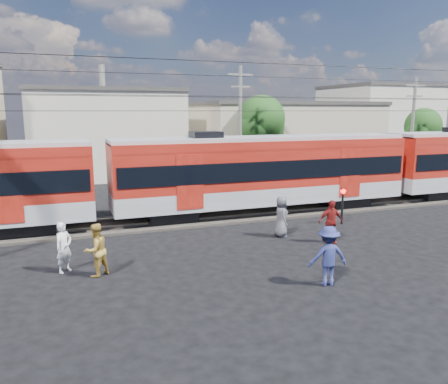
# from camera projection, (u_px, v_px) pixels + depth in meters

# --- Properties ---
(ground) EXTENTS (120.00, 120.00, 0.00)m
(ground) POSITION_uv_depth(u_px,v_px,m) (242.00, 275.00, 14.87)
(ground) COLOR black
(ground) RESTS_ON ground
(track_bed) EXTENTS (70.00, 3.40, 0.12)m
(track_bed) POSITION_uv_depth(u_px,v_px,m) (182.00, 219.00, 22.25)
(track_bed) COLOR #2D2823
(track_bed) RESTS_ON ground
(rail_near) EXTENTS (70.00, 0.12, 0.12)m
(rail_near) POSITION_uv_depth(u_px,v_px,m) (186.00, 220.00, 21.53)
(rail_near) COLOR #59544C
(rail_near) RESTS_ON track_bed
(rail_far) EXTENTS (70.00, 0.12, 0.12)m
(rail_far) POSITION_uv_depth(u_px,v_px,m) (179.00, 214.00, 22.92)
(rail_far) COLOR #59544C
(rail_far) RESTS_ON track_bed
(commuter_train) EXTENTS (50.30, 3.08, 4.17)m
(commuter_train) POSITION_uv_depth(u_px,v_px,m) (267.00, 169.00, 23.41)
(commuter_train) COLOR black
(commuter_train) RESTS_ON ground
(building_midwest) EXTENTS (12.24, 12.24, 7.30)m
(building_midwest) POSITION_uv_depth(u_px,v_px,m) (105.00, 132.00, 38.46)
(building_midwest) COLOR beige
(building_midwest) RESTS_ON ground
(building_mideast) EXTENTS (16.32, 10.20, 6.30)m
(building_mideast) POSITION_uv_depth(u_px,v_px,m) (282.00, 136.00, 41.18)
(building_mideast) COLOR #B9AB8D
(building_mideast) RESTS_ON ground
(building_east) EXTENTS (10.20, 10.20, 8.30)m
(building_east) POSITION_uv_depth(u_px,v_px,m) (377.00, 123.00, 49.41)
(building_east) COLOR beige
(building_east) RESTS_ON ground
(utility_pole_mid) EXTENTS (1.80, 0.24, 8.50)m
(utility_pole_mid) POSITION_uv_depth(u_px,v_px,m) (240.00, 125.00, 29.92)
(utility_pole_mid) COLOR slate
(utility_pole_mid) RESTS_ON ground
(utility_pole_east) EXTENTS (1.80, 0.24, 8.00)m
(utility_pole_east) POSITION_uv_depth(u_px,v_px,m) (412.00, 127.00, 33.76)
(utility_pole_east) COLOR slate
(utility_pole_east) RESTS_ON ground
(tree_near) EXTENTS (3.82, 3.64, 6.72)m
(tree_near) POSITION_uv_depth(u_px,v_px,m) (263.00, 122.00, 33.82)
(tree_near) COLOR #382619
(tree_near) RESTS_ON ground
(tree_far) EXTENTS (3.36, 3.12, 5.76)m
(tree_far) POSITION_uv_depth(u_px,v_px,m) (424.00, 128.00, 38.09)
(tree_far) COLOR #382619
(tree_far) RESTS_ON ground
(pedestrian_a) EXTENTS (0.76, 0.73, 1.76)m
(pedestrian_a) POSITION_uv_depth(u_px,v_px,m) (64.00, 247.00, 15.01)
(pedestrian_a) COLOR white
(pedestrian_a) RESTS_ON ground
(pedestrian_b) EXTENTS (1.12, 1.06, 1.81)m
(pedestrian_b) POSITION_uv_depth(u_px,v_px,m) (96.00, 250.00, 14.63)
(pedestrian_b) COLOR gold
(pedestrian_b) RESTS_ON ground
(pedestrian_c) EXTENTS (1.36, 0.92, 1.94)m
(pedestrian_c) POSITION_uv_depth(u_px,v_px,m) (328.00, 256.00, 13.84)
(pedestrian_c) COLOR navy
(pedestrian_c) RESTS_ON ground
(pedestrian_d) EXTENTS (1.12, 0.56, 1.85)m
(pedestrian_d) POSITION_uv_depth(u_px,v_px,m) (331.00, 222.00, 18.30)
(pedestrian_d) COLOR maroon
(pedestrian_d) RESTS_ON ground
(pedestrian_e) EXTENTS (0.72, 0.97, 1.82)m
(pedestrian_e) POSITION_uv_depth(u_px,v_px,m) (281.00, 217.00, 19.24)
(pedestrian_e) COLOR #4D4D52
(pedestrian_e) RESTS_ON ground
(car_silver) EXTENTS (4.55, 2.74, 1.45)m
(car_silver) POSITION_uv_depth(u_px,v_px,m) (442.00, 171.00, 35.42)
(car_silver) COLOR #B4B6BB
(car_silver) RESTS_ON ground
(crossing_signal) EXTENTS (0.26, 0.26, 1.80)m
(crossing_signal) POSITION_uv_depth(u_px,v_px,m) (343.00, 199.00, 21.33)
(crossing_signal) COLOR black
(crossing_signal) RESTS_ON ground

